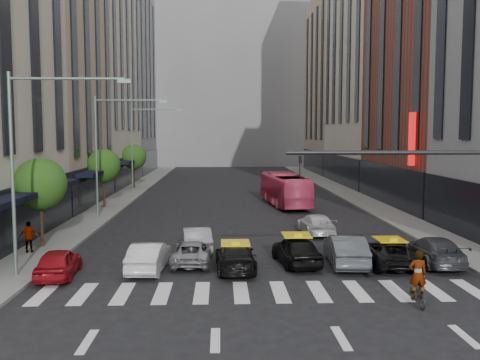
{
  "coord_description": "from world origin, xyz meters",
  "views": [
    {
      "loc": [
        -1.82,
        -19.82,
        6.54
      ],
      "look_at": [
        -0.79,
        8.28,
        4.0
      ],
      "focal_mm": 40.0,
      "sensor_mm": 36.0,
      "label": 1
    }
  ],
  "objects": [
    {
      "name": "ground",
      "position": [
        0.0,
        0.0,
        0.0
      ],
      "size": [
        160.0,
        160.0,
        0.0
      ],
      "primitive_type": "plane",
      "color": "black",
      "rests_on": "ground"
    },
    {
      "name": "sidewalk_left",
      "position": [
        -11.5,
        30.0,
        0.07
      ],
      "size": [
        3.0,
        96.0,
        0.15
      ],
      "primitive_type": "cube",
      "color": "slate",
      "rests_on": "ground"
    },
    {
      "name": "sidewalk_right",
      "position": [
        11.5,
        30.0,
        0.07
      ],
      "size": [
        3.0,
        96.0,
        0.15
      ],
      "primitive_type": "cube",
      "color": "slate",
      "rests_on": "ground"
    },
    {
      "name": "building_left_b",
      "position": [
        -17.0,
        28.0,
        12.0
      ],
      "size": [
        8.0,
        16.0,
        24.0
      ],
      "primitive_type": "cube",
      "color": "tan",
      "rests_on": "ground"
    },
    {
      "name": "building_left_c",
      "position": [
        -17.0,
        46.0,
        18.0
      ],
      "size": [
        8.0,
        20.0,
        36.0
      ],
      "primitive_type": "cube",
      "color": "beige",
      "rests_on": "ground"
    },
    {
      "name": "building_left_d",
      "position": [
        -17.0,
        65.0,
        15.0
      ],
      "size": [
        8.0,
        18.0,
        30.0
      ],
      "primitive_type": "cube",
      "color": "gray",
      "rests_on": "ground"
    },
    {
      "name": "building_right_b",
      "position": [
        17.0,
        27.0,
        13.0
      ],
      "size": [
        8.0,
        18.0,
        26.0
      ],
      "primitive_type": "cube",
      "color": "brown",
      "rests_on": "ground"
    },
    {
      "name": "building_right_c",
      "position": [
        17.0,
        46.0,
        20.0
      ],
      "size": [
        8.0,
        20.0,
        40.0
      ],
      "primitive_type": "cube",
      "color": "beige",
      "rests_on": "ground"
    },
    {
      "name": "building_right_d",
      "position": [
        17.0,
        65.0,
        14.0
      ],
      "size": [
        8.0,
        18.0,
        28.0
      ],
      "primitive_type": "cube",
      "color": "tan",
      "rests_on": "ground"
    },
    {
      "name": "building_far",
      "position": [
        0.0,
        85.0,
        18.0
      ],
      "size": [
        30.0,
        10.0,
        36.0
      ],
      "primitive_type": "cube",
      "color": "gray",
      "rests_on": "ground"
    },
    {
      "name": "tree_near",
      "position": [
        -11.8,
        10.0,
        3.65
      ],
      "size": [
        2.88,
        2.88,
        4.95
      ],
      "color": "black",
      "rests_on": "sidewalk_left"
    },
    {
      "name": "tree_mid",
      "position": [
        -11.8,
        26.0,
        3.65
      ],
      "size": [
        2.88,
        2.88,
        4.95
      ],
      "color": "black",
      "rests_on": "sidewalk_left"
    },
    {
      "name": "tree_far",
      "position": [
        -11.8,
        42.0,
        3.65
      ],
      "size": [
        2.88,
        2.88,
        4.95
      ],
      "color": "black",
      "rests_on": "sidewalk_left"
    },
    {
      "name": "streetlamp_near",
      "position": [
        -10.04,
        4.0,
        5.9
      ],
      "size": [
        5.38,
        0.25,
        9.0
      ],
      "color": "gray",
      "rests_on": "sidewalk_left"
    },
    {
      "name": "streetlamp_mid",
      "position": [
        -10.04,
        20.0,
        5.9
      ],
      "size": [
        5.38,
        0.25,
        9.0
      ],
      "color": "gray",
      "rests_on": "sidewalk_left"
    },
    {
      "name": "streetlamp_far",
      "position": [
        -10.04,
        36.0,
        5.9
      ],
      "size": [
        5.38,
        0.25,
        9.0
      ],
      "color": "gray",
      "rests_on": "sidewalk_left"
    },
    {
      "name": "liberty_sign",
      "position": [
        12.6,
        20.0,
        6.0
      ],
      "size": [
        0.3,
        0.7,
        4.0
      ],
      "color": "red",
      "rests_on": "ground"
    },
    {
      "name": "car_red",
      "position": [
        -9.14,
        4.09,
        0.66
      ],
      "size": [
        1.82,
        3.99,
        1.32
      ],
      "primitive_type": "imported",
      "rotation": [
        0.0,
        0.0,
        3.21
      ],
      "color": "maroon",
      "rests_on": "ground"
    },
    {
      "name": "car_white_front",
      "position": [
        -5.2,
        5.03,
        0.69
      ],
      "size": [
        1.73,
        4.27,
        1.38
      ],
      "primitive_type": "imported",
      "rotation": [
        0.0,
        0.0,
        3.08
      ],
      "color": "#BEBEBE",
      "rests_on": "ground"
    },
    {
      "name": "car_silver",
      "position": [
        -3.25,
        6.29,
        0.58
      ],
      "size": [
        1.97,
        4.21,
        1.16
      ],
      "primitive_type": "imported",
      "rotation": [
        0.0,
        0.0,
        3.13
      ],
      "color": "gray",
      "rests_on": "ground"
    },
    {
      "name": "taxi_left",
      "position": [
        -1.13,
        4.99,
        0.65
      ],
      "size": [
        1.98,
        4.52,
        1.29
      ],
      "primitive_type": "imported",
      "rotation": [
        0.0,
        0.0,
        3.18
      ],
      "color": "black",
      "rests_on": "ground"
    },
    {
      "name": "taxi_center",
      "position": [
        1.9,
        5.95,
        0.73
      ],
      "size": [
        2.28,
        4.48,
        1.46
      ],
      "primitive_type": "imported",
      "rotation": [
        0.0,
        0.0,
        3.27
      ],
      "color": "black",
      "rests_on": "ground"
    },
    {
      "name": "car_grey_mid",
      "position": [
        4.3,
        5.74,
        0.77
      ],
      "size": [
        1.92,
        4.76,
        1.54
      ],
      "primitive_type": "imported",
      "rotation": [
        0.0,
        0.0,
        3.08
      ],
      "color": "#45484D",
      "rests_on": "ground"
    },
    {
      "name": "taxi_right",
      "position": [
        6.43,
        5.59,
        0.64
      ],
      "size": [
        2.49,
        4.77,
        1.28
      ],
      "primitive_type": "imported",
      "rotation": [
        0.0,
        0.0,
        3.06
      ],
      "color": "black",
      "rests_on": "ground"
    },
    {
      "name": "car_grey_curb",
      "position": [
        8.71,
        5.77,
        0.69
      ],
      "size": [
        2.03,
        4.79,
        1.38
      ],
      "primitive_type": "imported",
      "rotation": [
        0.0,
        0.0,
        3.12
      ],
      "color": "#36393D",
      "rests_on": "ground"
    },
    {
      "name": "car_row2_left",
      "position": [
        -3.14,
        8.96,
        0.69
      ],
      "size": [
        1.9,
        4.33,
        1.38
      ],
      "primitive_type": "imported",
      "rotation": [
        0.0,
        0.0,
        3.25
      ],
      "color": "#A6A7AC",
      "rests_on": "ground"
    },
    {
      "name": "car_row2_right",
      "position": [
        4.28,
        13.82,
        0.65
      ],
      "size": [
        2.09,
        4.55,
        1.29
      ],
      "primitive_type": "imported",
      "rotation": [
        0.0,
        0.0,
        3.21
      ],
      "color": "silver",
      "rests_on": "ground"
    },
    {
      "name": "bus",
      "position": [
        3.87,
        27.07,
        1.43
      ],
      "size": [
        3.59,
        10.5,
        2.87
      ],
      "primitive_type": "imported",
      "rotation": [
        0.0,
        0.0,
        3.26
      ],
      "color": "#F24775",
      "rests_on": "ground"
    },
    {
      "name": "motorcycle",
      "position": [
        5.6,
        -0.36,
        0.45
      ],
      "size": [
        0.67,
        1.74,
        0.9
      ],
      "primitive_type": "imported",
      "rotation": [
        0.0,
        0.0,
        3.1
      ],
      "color": "black",
      "rests_on": "ground"
    },
    {
      "name": "rider",
      "position": [
        5.6,
        -0.36,
        1.83
      ],
      "size": [
        0.7,
        0.47,
        1.86
      ],
      "primitive_type": "imported",
      "rotation": [
        0.0,
        0.0,
        3.1
      ],
      "color": "gray",
      "rests_on": "motorcycle"
    },
    {
      "name": "pedestrian_far",
      "position": [
        -11.98,
        8.47,
        0.98
      ],
      "size": [
        1.03,
        0.56,
        1.66
      ],
      "primitive_type": "imported",
      "rotation": [
        0.0,
        0.0,
        3.3
      ],
      "color": "gray",
      "rests_on": "sidewalk_left"
    }
  ]
}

